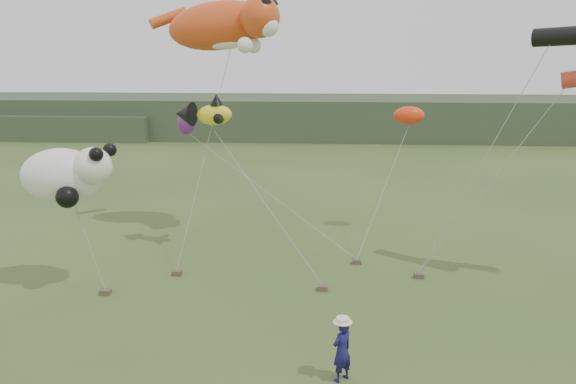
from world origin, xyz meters
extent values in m
plane|color=#385123|center=(0.00, 0.00, 0.00)|extent=(120.00, 120.00, 0.00)
cube|color=#2D3D28|center=(0.00, 45.00, 2.00)|extent=(90.00, 12.00, 4.00)
cube|color=#2D3D28|center=(-30.00, 42.00, 1.25)|extent=(25.00, 8.00, 2.50)
imported|color=#17144E|center=(0.46, -1.31, 0.85)|extent=(0.73, 0.72, 1.69)
cube|color=brown|center=(-5.74, 5.48, 0.09)|extent=(0.36, 0.29, 0.18)
cube|color=brown|center=(-0.09, 4.43, 0.09)|extent=(0.36, 0.29, 0.18)
cube|color=brown|center=(3.56, 5.87, 0.09)|extent=(0.36, 0.29, 0.18)
cube|color=brown|center=(-7.81, 3.53, 0.09)|extent=(0.36, 0.29, 0.18)
cube|color=brown|center=(1.27, 7.22, 0.09)|extent=(0.36, 0.29, 0.18)
ellipsoid|color=#D64618|center=(-4.85, 10.99, 9.55)|extent=(4.84, 2.21, 2.60)
sphere|color=#D64618|center=(-2.94, 10.03, 9.84)|extent=(1.72, 1.72, 1.72)
sphere|color=white|center=(-2.56, 9.74, 9.46)|extent=(0.86, 0.86, 0.86)
ellipsoid|color=white|center=(-4.66, 10.70, 8.79)|extent=(1.68, 0.84, 0.53)
sphere|color=white|center=(-3.51, 9.46, 8.69)|extent=(0.67, 0.67, 0.67)
sphere|color=white|center=(-3.32, 10.79, 8.69)|extent=(0.67, 0.67, 0.67)
cylinder|color=#D64618|center=(-7.34, 11.75, 9.94)|extent=(1.78, 1.30, 1.04)
ellipsoid|color=yellow|center=(-4.67, 8.33, 5.90)|extent=(1.76, 1.07, 0.97)
cone|color=black|center=(-6.02, 8.67, 5.90)|extent=(1.02, 1.18, 1.01)
cone|color=black|center=(-4.56, 8.33, 6.52)|extent=(0.56, 0.56, 0.45)
cone|color=black|center=(-4.33, 7.77, 5.79)|extent=(0.60, 0.63, 0.45)
cone|color=black|center=(-4.33, 8.89, 5.79)|extent=(0.60, 0.63, 0.45)
ellipsoid|color=white|center=(-9.30, 4.16, 4.16)|extent=(2.92, 1.95, 1.95)
sphere|color=white|center=(-8.01, 3.84, 4.59)|extent=(1.30, 1.30, 1.30)
sphere|color=black|center=(-7.68, 3.40, 5.08)|extent=(0.48, 0.48, 0.48)
sphere|color=black|center=(-7.58, 4.32, 5.08)|extent=(0.48, 0.48, 0.48)
sphere|color=black|center=(-8.76, 3.30, 3.62)|extent=(0.76, 0.76, 0.76)
sphere|color=black|center=(-10.17, 4.49, 3.73)|extent=(0.76, 0.76, 0.76)
ellipsoid|color=red|center=(3.69, 11.50, 5.62)|extent=(1.41, 0.82, 0.82)
ellipsoid|color=#66247A|center=(-6.61, 11.30, 5.19)|extent=(0.84, 0.56, 1.02)
camera|label=1|loc=(-0.01, -14.50, 8.29)|focal=35.00mm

